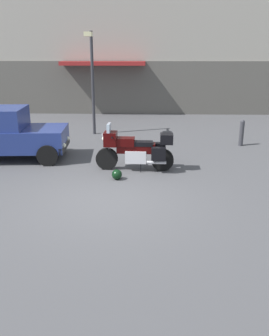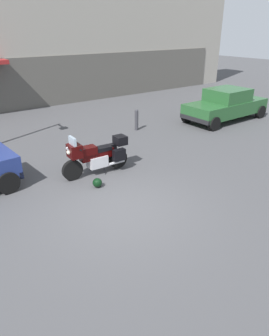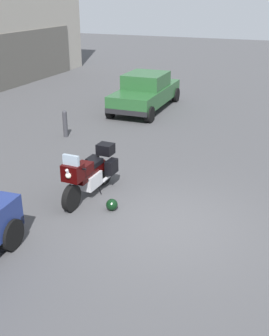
# 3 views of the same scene
# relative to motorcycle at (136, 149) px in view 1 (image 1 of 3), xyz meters

# --- Properties ---
(ground_plane) EXTENTS (80.00, 80.00, 0.00)m
(ground_plane) POSITION_rel_motorcycle_xyz_m (-0.63, -2.25, -0.62)
(ground_plane) COLOR #424244
(building_facade_rear) EXTENTS (35.79, 3.40, 10.39)m
(building_facade_rear) POSITION_rel_motorcycle_xyz_m (-0.63, 10.99, 4.53)
(building_facade_rear) COLOR gray
(building_facade_rear) RESTS_ON ground
(motorcycle) EXTENTS (2.26, 0.77, 1.36)m
(motorcycle) POSITION_rel_motorcycle_xyz_m (0.00, 0.00, 0.00)
(motorcycle) COLOR black
(motorcycle) RESTS_ON ground
(helmet) EXTENTS (0.28, 0.28, 0.28)m
(helmet) POSITION_rel_motorcycle_xyz_m (-0.49, -0.83, -0.48)
(helmet) COLOR black
(helmet) RESTS_ON ground
(car_hatchback_near) EXTENTS (3.96, 2.04, 1.64)m
(car_hatchback_near) POSITION_rel_motorcycle_xyz_m (-4.22, 1.02, 0.19)
(car_hatchback_near) COLOR navy
(car_hatchback_near) RESTS_ON ground
(streetlamp_curbside) EXTENTS (0.28, 0.94, 4.05)m
(streetlamp_curbside) POSITION_rel_motorcycle_xyz_m (-1.89, 4.57, 1.90)
(streetlamp_curbside) COLOR #2D2D33
(streetlamp_curbside) RESTS_ON ground
(bollard_curbside) EXTENTS (0.16, 0.16, 0.96)m
(bollard_curbside) POSITION_rel_motorcycle_xyz_m (3.75, 2.97, -0.11)
(bollard_curbside) COLOR #333338
(bollard_curbside) RESTS_ON ground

